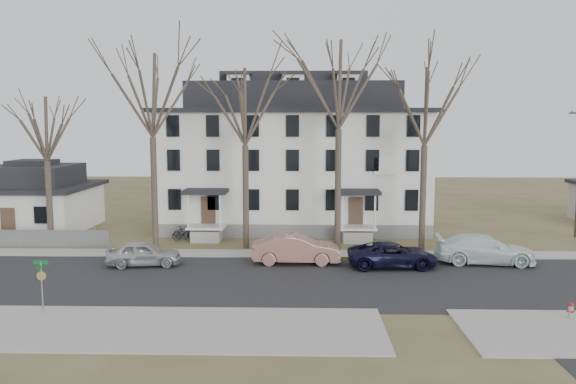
{
  "coord_description": "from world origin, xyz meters",
  "views": [
    {
      "loc": [
        -1.31,
        -26.4,
        8.13
      ],
      "look_at": [
        -2.22,
        9.0,
        3.83
      ],
      "focal_mm": 35.0,
      "sensor_mm": 36.0,
      "label": 1
    }
  ],
  "objects_px": {
    "car_tan": "(296,250)",
    "bicycle_left": "(184,233)",
    "tree_bungalow": "(45,124)",
    "tree_far_left": "(151,89)",
    "tree_center": "(339,77)",
    "car_silver": "(144,254)",
    "tree_mid_left": "(245,101)",
    "bicycle_right": "(184,234)",
    "car_navy": "(393,255)",
    "tree_mid_right": "(426,101)",
    "fire_hydrant": "(571,311)",
    "boarding_house": "(294,159)",
    "small_house": "(35,201)",
    "street_sign": "(42,278)",
    "car_white": "(484,250)"
  },
  "relations": [
    {
      "from": "small_house",
      "to": "tree_center",
      "type": "xyz_separation_m",
      "value": [
        23.0,
        -6.2,
        8.84
      ]
    },
    {
      "from": "boarding_house",
      "to": "fire_hydrant",
      "type": "relative_size",
      "value": 27.69
    },
    {
      "from": "tree_mid_left",
      "to": "car_navy",
      "type": "distance_m",
      "value": 13.45
    },
    {
      "from": "car_tan",
      "to": "street_sign",
      "type": "height_order",
      "value": "street_sign"
    },
    {
      "from": "car_silver",
      "to": "street_sign",
      "type": "xyz_separation_m",
      "value": [
        -2.01,
        -8.29,
        0.88
      ]
    },
    {
      "from": "bicycle_right",
      "to": "street_sign",
      "type": "relative_size",
      "value": 0.72
    },
    {
      "from": "small_house",
      "to": "tree_bungalow",
      "type": "height_order",
      "value": "tree_bungalow"
    },
    {
      "from": "tree_bungalow",
      "to": "street_sign",
      "type": "height_order",
      "value": "tree_bungalow"
    },
    {
      "from": "car_navy",
      "to": "bicycle_right",
      "type": "bearing_deg",
      "value": 59.92
    },
    {
      "from": "tree_mid_right",
      "to": "bicycle_right",
      "type": "relative_size",
      "value": 7.48
    },
    {
      "from": "small_house",
      "to": "street_sign",
      "type": "relative_size",
      "value": 3.66
    },
    {
      "from": "tree_far_left",
      "to": "car_navy",
      "type": "relative_size",
      "value": 2.71
    },
    {
      "from": "fire_hydrant",
      "to": "bicycle_left",
      "type": "bearing_deg",
      "value": 141.12
    },
    {
      "from": "car_silver",
      "to": "street_sign",
      "type": "bearing_deg",
      "value": 158.61
    },
    {
      "from": "tree_far_left",
      "to": "car_white",
      "type": "distance_m",
      "value": 22.78
    },
    {
      "from": "car_tan",
      "to": "bicycle_left",
      "type": "xyz_separation_m",
      "value": [
        -7.98,
        6.63,
        -0.38
      ]
    },
    {
      "from": "boarding_house",
      "to": "street_sign",
      "type": "relative_size",
      "value": 8.76
    },
    {
      "from": "tree_center",
      "to": "car_silver",
      "type": "xyz_separation_m",
      "value": [
        -11.41,
        -4.92,
        -10.37
      ]
    },
    {
      "from": "boarding_house",
      "to": "car_navy",
      "type": "height_order",
      "value": "boarding_house"
    },
    {
      "from": "car_silver",
      "to": "tree_mid_right",
      "type": "bearing_deg",
      "value": -81.55
    },
    {
      "from": "tree_bungalow",
      "to": "tree_far_left",
      "type": "bearing_deg",
      "value": 0.0
    },
    {
      "from": "car_silver",
      "to": "car_white",
      "type": "height_order",
      "value": "car_white"
    },
    {
      "from": "tree_mid_right",
      "to": "tree_mid_left",
      "type": "bearing_deg",
      "value": 180.0
    },
    {
      "from": "boarding_house",
      "to": "tree_mid_left",
      "type": "xyz_separation_m",
      "value": [
        -3.0,
        -8.15,
        4.22
      ]
    },
    {
      "from": "bicycle_right",
      "to": "street_sign",
      "type": "bearing_deg",
      "value": 148.7
    },
    {
      "from": "car_silver",
      "to": "fire_hydrant",
      "type": "height_order",
      "value": "car_silver"
    },
    {
      "from": "tree_mid_left",
      "to": "street_sign",
      "type": "height_order",
      "value": "tree_mid_left"
    },
    {
      "from": "small_house",
      "to": "bicycle_left",
      "type": "bearing_deg",
      "value": -16.51
    },
    {
      "from": "small_house",
      "to": "tree_bungalow",
      "type": "xyz_separation_m",
      "value": [
        4.0,
        -6.2,
        5.87
      ]
    },
    {
      "from": "tree_mid_left",
      "to": "car_silver",
      "type": "distance_m",
      "value": 11.51
    },
    {
      "from": "bicycle_right",
      "to": "boarding_house",
      "type": "bearing_deg",
      "value": -72.62
    },
    {
      "from": "small_house",
      "to": "tree_mid_right",
      "type": "relative_size",
      "value": 0.68
    },
    {
      "from": "tree_far_left",
      "to": "car_silver",
      "type": "relative_size",
      "value": 3.28
    },
    {
      "from": "street_sign",
      "to": "boarding_house",
      "type": "bearing_deg",
      "value": 67.76
    },
    {
      "from": "small_house",
      "to": "car_tan",
      "type": "height_order",
      "value": "small_house"
    },
    {
      "from": "tree_far_left",
      "to": "car_white",
      "type": "height_order",
      "value": "tree_far_left"
    },
    {
      "from": "tree_bungalow",
      "to": "tree_center",
      "type": "bearing_deg",
      "value": 0.0
    },
    {
      "from": "tree_mid_left",
      "to": "car_tan",
      "type": "distance_m",
      "value": 10.23
    },
    {
      "from": "tree_center",
      "to": "car_silver",
      "type": "distance_m",
      "value": 16.19
    },
    {
      "from": "boarding_house",
      "to": "bicycle_right",
      "type": "distance_m",
      "value": 10.79
    },
    {
      "from": "car_silver",
      "to": "bicycle_left",
      "type": "distance_m",
      "value": 7.5
    },
    {
      "from": "tree_bungalow",
      "to": "street_sign",
      "type": "xyz_separation_m",
      "value": [
        5.59,
        -13.22,
        -6.52
      ]
    },
    {
      "from": "tree_far_left",
      "to": "bicycle_left",
      "type": "bearing_deg",
      "value": 61.64
    },
    {
      "from": "car_white",
      "to": "boarding_house",
      "type": "bearing_deg",
      "value": 48.22
    },
    {
      "from": "tree_mid_left",
      "to": "bicycle_right",
      "type": "height_order",
      "value": "tree_mid_left"
    },
    {
      "from": "boarding_house",
      "to": "car_white",
      "type": "xyz_separation_m",
      "value": [
        11.34,
        -11.99,
        -4.55
      ]
    },
    {
      "from": "tree_mid_right",
      "to": "fire_hydrant",
      "type": "height_order",
      "value": "tree_mid_right"
    },
    {
      "from": "tree_center",
      "to": "car_silver",
      "type": "relative_size",
      "value": 3.51
    },
    {
      "from": "tree_far_left",
      "to": "bicycle_right",
      "type": "height_order",
      "value": "tree_far_left"
    },
    {
      "from": "tree_mid_left",
      "to": "car_silver",
      "type": "xyz_separation_m",
      "value": [
        -5.41,
        -4.92,
        -8.89
      ]
    }
  ]
}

